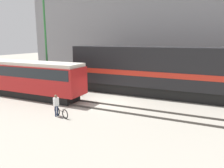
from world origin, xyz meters
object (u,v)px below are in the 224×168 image
object	(u,v)px
person	(56,103)
utility_pole_left	(46,45)
bicycle	(61,112)
streetcar	(32,77)
freight_locomotive	(180,72)

from	to	relation	value
person	utility_pole_left	size ratio (longest dim) A/B	0.16
bicycle	person	world-z (taller)	person
person	utility_pole_left	world-z (taller)	utility_pole_left
person	bicycle	bearing A→B (deg)	2.73
streetcar	utility_pole_left	xyz separation A→B (m)	(-0.52, 2.84, 2.94)
bicycle	streetcar	bearing A→B (deg)	150.85
utility_pole_left	streetcar	bearing A→B (deg)	-79.55
bicycle	person	distance (m)	0.74
bicycle	utility_pole_left	world-z (taller)	utility_pole_left
bicycle	person	size ratio (longest dim) A/B	1.01
freight_locomotive	streetcar	world-z (taller)	freight_locomotive
bicycle	utility_pole_left	distance (m)	10.04
freight_locomotive	utility_pole_left	world-z (taller)	utility_pole_left
streetcar	bicycle	world-z (taller)	streetcar
utility_pole_left	person	bearing A→B (deg)	-45.41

